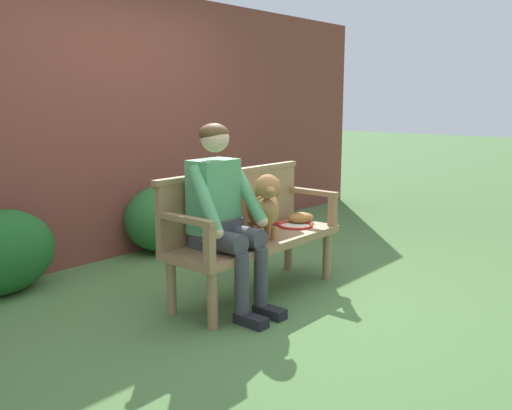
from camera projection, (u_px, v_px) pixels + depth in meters
ground_plane at (256, 295)px, 4.34m from camera, size 40.00×40.00×0.00m
brick_garden_fence at (105, 124)px, 5.29m from camera, size 8.00×0.30×2.51m
hedge_bush_mid_left at (163, 218)px, 5.54m from camera, size 0.79×0.73×0.66m
garden_bench at (256, 245)px, 4.27m from camera, size 1.52×0.52×0.46m
bench_backrest at (233, 201)px, 4.36m from camera, size 1.56×0.06×0.50m
bench_armrest_left_end at (195, 230)px, 3.62m from camera, size 0.06×0.52×0.28m
bench_armrest_right_end at (320, 200)px, 4.71m from camera, size 0.06×0.52×0.28m
person_seated at (223, 210)px, 3.91m from camera, size 0.56×0.66×1.33m
dog_on_bench at (264, 205)px, 4.19m from camera, size 0.41×0.47×0.50m
tennis_racket at (292, 225)px, 4.63m from camera, size 0.38×0.58×0.03m
baseball_glove at (301, 218)px, 4.74m from camera, size 0.28×0.26×0.09m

